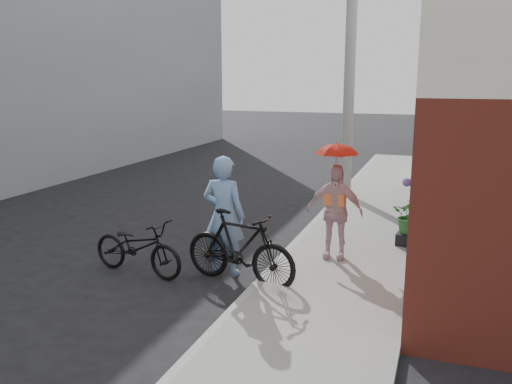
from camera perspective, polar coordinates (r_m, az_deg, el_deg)
The scene contains 11 objects.
ground at distance 9.41m, azimuth -3.98°, elevation -7.99°, with size 80.00×80.00×0.00m, color black.
sidewalk at distance 10.68m, azimuth 10.84°, elevation -5.37°, with size 2.20×24.00×0.12m, color gray.
curb at distance 10.89m, azimuth 4.78°, elevation -4.83°, with size 0.12×24.00×0.12m, color #9E9E99.
utility_pole at distance 14.30m, azimuth 9.86°, elevation 13.04°, with size 0.28×0.28×7.00m, color #9E9E99.
officer at distance 8.88m, azimuth -3.40°, elevation -2.49°, with size 0.72×0.47×1.98m, color #6E95C4.
bike_left at distance 9.19m, azimuth -12.36°, elevation -5.66°, with size 0.62×1.78×0.93m, color black.
bike_right at distance 8.54m, azimuth -1.72°, elevation -5.89°, with size 0.56×1.97×1.18m, color black.
kimono_woman at distance 9.42m, azimuth 8.27°, elevation -2.04°, with size 0.97×0.40×1.65m, color beige.
parasol at distance 9.21m, azimuth 8.48°, elevation 4.85°, with size 0.72×0.72×0.63m, color red.
planter at distance 10.61m, azimuth 15.76°, elevation -4.76°, with size 0.42×0.42×0.22m, color black.
potted_plant at distance 10.50m, azimuth 15.90°, elevation -2.40°, with size 0.61×0.53×0.68m, color #2E6B2B.
Camera 1 is at (3.54, -8.09, 3.23)m, focal length 38.00 mm.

